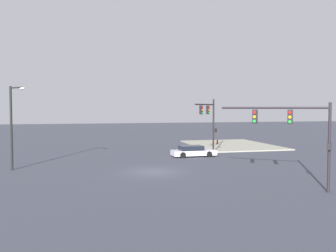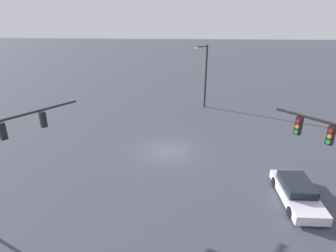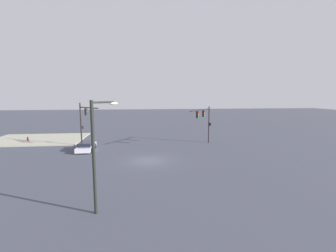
# 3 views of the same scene
# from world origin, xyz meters

# --- Properties ---
(ground_plane) EXTENTS (192.23, 192.23, 0.00)m
(ground_plane) POSITION_xyz_m (0.00, 0.00, 0.00)
(ground_plane) COLOR #3F424E
(traffic_signal_near_corner) EXTENTS (3.21, 3.60, 6.36)m
(traffic_signal_near_corner) POSITION_xyz_m (8.65, -8.06, 4.23)
(traffic_signal_near_corner) COLOR black
(traffic_signal_near_corner) RESTS_ON ground
(streetlamp_curved_arm) EXTENTS (1.61, 1.55, 7.21)m
(streetlamp_curved_arm) POSITION_xyz_m (3.52, 11.59, 4.19)
(streetlamp_curved_arm) COLOR black
(streetlamp_curved_arm) RESTS_ON ground
(sedan_car_approaching) EXTENTS (2.02, 4.85, 1.21)m
(sedan_car_approaching) POSITION_xyz_m (8.20, -6.01, 0.58)
(sedan_car_approaching) COLOR silver
(sedan_car_approaching) RESTS_ON ground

